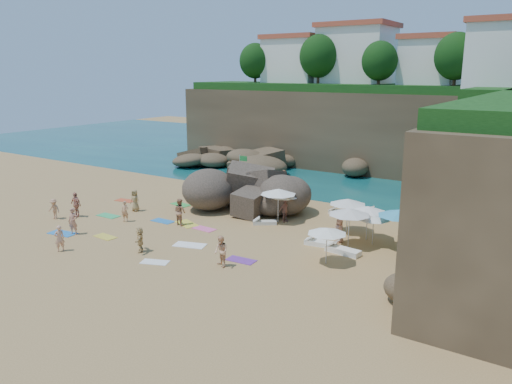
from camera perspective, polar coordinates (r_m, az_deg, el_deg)
The scene contains 50 objects.
ground at distance 33.64m, azimuth -5.68°, elevation -3.88°, with size 120.00×120.00×0.00m, color tan.
seawater at distance 59.31m, azimuth 12.91°, elevation 3.54°, with size 120.00×120.00×0.00m, color #0C4751.
cliff_back at distance 53.41m, azimuth 13.23°, elevation 6.77°, with size 44.00×8.00×8.00m, color brown.
rock_promontory at distance 52.44m, azimuth -4.02°, elevation 2.54°, with size 12.00×7.00×2.00m, color brown, non-canonical shape.
clifftop_buildings at distance 53.50m, azimuth 14.97°, elevation 14.46°, with size 28.48×9.48×7.00m.
clifftop_trees at distance 46.98m, azimuth 14.57°, elevation 14.67°, with size 35.60×23.82×4.40m.
marina_masts at distance 66.42m, azimuth -0.46°, elevation 7.55°, with size 3.10×0.10×6.00m.
rock_outcrop at distance 37.62m, azimuth -1.48°, elevation -1.91°, with size 7.80×5.85×3.12m, color brown, non-canonical shape.
flag_pole at distance 40.10m, azimuth -1.72°, elevation 2.45°, with size 0.70×0.12×3.60m.
parasol_0 at distance 34.53m, azimuth 3.19°, elevation -0.31°, with size 2.04×2.04×1.93m.
parasol_1 at distance 32.18m, azimuth 10.44°, elevation -1.09°, with size 2.34×2.34×2.22m.
parasol_2 at distance 33.88m, azimuth 2.56°, elevation 0.05°, with size 2.46×2.46×2.32m.
parasol_3 at distance 36.51m, azimuth 18.49°, elevation 0.24°, with size 2.38×2.38×2.26m.
parasol_4 at distance 29.54m, azimuth 10.64°, elevation -2.22°, with size 2.46×2.46×2.33m.
parasol_5 at distance 37.61m, azimuth -0.90°, elevation 0.92°, with size 2.08×2.08×1.96m.
parasol_7 at distance 31.01m, azimuth 18.66°, elevation -2.11°, with size 2.37×2.37×2.24m.
parasol_8 at distance 31.00m, azimuth 12.65°, elevation -1.91°, with size 2.26×2.26×2.13m.
parasol_9 at distance 26.83m, azimuth 8.12°, elevation -4.41°, with size 2.13×2.13×2.01m.
parasol_10 at distance 29.71m, azimuth 16.12°, elevation -2.30°, with size 2.54×2.54×2.41m.
parasol_11 at distance 30.33m, azimuth 13.30°, elevation -2.79°, with size 1.96×1.96×1.86m.
lounger_0 at distance 40.24m, azimuth -0.20°, elevation -0.67°, with size 1.72×0.57×0.27m, color silver.
lounger_1 at distance 36.91m, azimuth 13.52°, elevation -2.39°, with size 1.73×0.58×0.27m, color white.
lounger_2 at distance 36.41m, azimuth 9.79°, elevation -2.40°, with size 1.89×0.63×0.29m, color white.
lounger_3 at distance 30.00m, azimuth 7.38°, elevation -5.84°, with size 1.87×0.62×0.29m, color white.
lounger_4 at distance 28.95m, azimuth 9.92°, elevation -6.64°, with size 2.04×0.68×0.32m, color white.
lounger_5 at distance 33.78m, azimuth 1.01°, elevation -3.51°, with size 1.60×0.53×0.25m, color silver.
towel_0 at distance 34.25m, azimuth -21.24°, elevation -4.42°, with size 1.84×0.92×0.03m, color blue.
towel_3 at distance 37.26m, azimuth -16.53°, elevation -2.62°, with size 1.72×0.86×0.03m, color #32AF61.
towel_4 at distance 32.70m, azimuth -16.85°, elevation -4.92°, with size 1.53×0.77×0.03m, color gold.
towel_5 at distance 30.10m, azimuth -7.58°, elevation -6.04°, with size 1.90×0.95×0.03m, color white.
towel_6 at distance 27.59m, azimuth -1.71°, elevation -7.80°, with size 1.63×0.82×0.03m, color #6D2F99.
towel_7 at distance 41.23m, azimuth -14.69°, elevation -0.94°, with size 1.63×0.82×0.03m, color #CD4624.
towel_8 at distance 35.08m, azimuth -10.59°, elevation -3.28°, with size 1.63×0.82×0.03m, color #2372BE.
towel_9 at distance 33.01m, azimuth -5.94°, elevation -4.21°, with size 1.57×0.79×0.03m, color pink.
towel_11 at distance 39.14m, azimuth -8.59°, elevation -1.42°, with size 1.69×0.85×0.03m, color green.
towel_12 at distance 34.21m, azimuth -7.92°, elevation -3.61°, with size 1.90×0.95×0.03m, color yellow.
towel_13 at distance 27.87m, azimuth -11.48°, elevation -7.86°, with size 1.50×0.75×0.03m, color white.
person_stand_0 at distance 33.58m, azimuth -20.18°, elevation -3.17°, with size 0.63×0.41×1.73m, color #B3775E.
person_stand_1 at distance 33.87m, azimuth -8.69°, elevation -2.25°, with size 0.88×0.69×1.81m, color tan.
person_stand_2 at distance 41.57m, azimuth 0.71°, elevation 0.96°, with size 1.23×0.51×1.90m, color tan.
person_stand_3 at distance 34.25m, azimuth 3.32°, elevation -2.14°, with size 0.92×0.38×1.57m, color #A76853.
person_stand_4 at distance 30.57m, azimuth 9.52°, elevation -4.33°, with size 0.74×0.40×1.52m, color tan.
person_stand_5 at distance 43.48m, azimuth 3.19°, elevation 1.40°, with size 1.61×0.46×1.74m, color #AB7955.
person_stand_6 at distance 30.83m, azimuth -21.55°, elevation -4.95°, with size 0.56×0.37×1.55m, color #E0A17F.
person_lie_0 at distance 37.71m, azimuth -22.01°, elevation -2.60°, with size 0.91×1.41×0.37m, color tan.
person_lie_1 at distance 37.69m, azimuth -19.82°, elevation -2.37°, with size 1.03×1.76×0.43m, color tan.
person_lie_2 at distance 37.99m, azimuth -13.61°, elevation -1.81°, with size 0.77×1.58×0.42m, color #987C4C.
person_lie_3 at distance 29.53m, azimuth -13.07°, elevation -6.32°, with size 1.33×1.44×0.38m, color tan.
person_lie_4 at distance 35.52m, azimuth -14.68°, elevation -3.03°, with size 0.52×1.41×0.34m, color tan.
person_lie_5 at distance 26.68m, azimuth -4.00°, elevation -7.90°, with size 0.81×1.66×0.63m, color #EAB185.
Camera 1 is at (20.37, -24.78, 10.13)m, focal length 35.00 mm.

